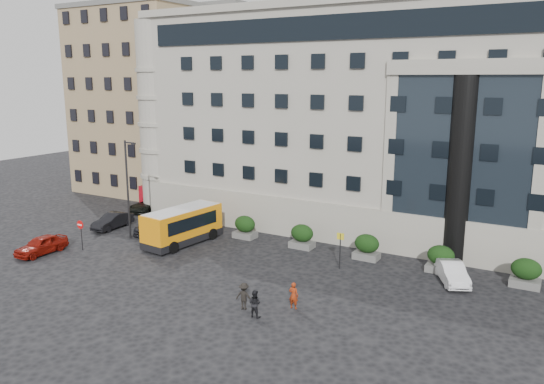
{
  "coord_description": "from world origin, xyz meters",
  "views": [
    {
      "loc": [
        18.61,
        -27.1,
        12.8
      ],
      "look_at": [
        0.62,
        4.18,
        5.0
      ],
      "focal_mm": 35.0,
      "sensor_mm": 36.0,
      "label": 1
    }
  ],
  "objects_px": {
    "parked_car_b": "(113,221)",
    "pedestrian_a": "(294,295)",
    "no_entry_sign": "(81,229)",
    "street_lamp": "(128,186)",
    "hedge_d": "(441,259)",
    "minibus": "(183,224)",
    "parked_car_c": "(155,224)",
    "white_taxi": "(452,272)",
    "hedge_c": "(367,247)",
    "hedge_b": "(302,236)",
    "parked_car_a": "(41,245)",
    "pedestrian_b": "(255,303)",
    "hedge_a": "(245,227)",
    "parked_car_d": "(148,205)",
    "red_truck": "(169,188)",
    "pedestrian_c": "(244,296)",
    "hedge_e": "(526,273)",
    "bus_stop_sign": "(340,244)"
  },
  "relations": [
    {
      "from": "hedge_e",
      "to": "hedge_a",
      "type": "bearing_deg",
      "value": 180.0
    },
    {
      "from": "pedestrian_c",
      "to": "hedge_b",
      "type": "bearing_deg",
      "value": -89.04
    },
    {
      "from": "parked_car_a",
      "to": "parked_car_d",
      "type": "bearing_deg",
      "value": 97.74
    },
    {
      "from": "hedge_a",
      "to": "no_entry_sign",
      "type": "xyz_separation_m",
      "value": [
        -9.0,
        -8.84,
        0.72
      ]
    },
    {
      "from": "hedge_e",
      "to": "white_taxi",
      "type": "height_order",
      "value": "hedge_e"
    },
    {
      "from": "street_lamp",
      "to": "white_taxi",
      "type": "distance_m",
      "value": 25.09
    },
    {
      "from": "hedge_e",
      "to": "pedestrian_b",
      "type": "height_order",
      "value": "hedge_e"
    },
    {
      "from": "hedge_e",
      "to": "parked_car_a",
      "type": "distance_m",
      "value": 33.54
    },
    {
      "from": "parked_car_a",
      "to": "pedestrian_a",
      "type": "height_order",
      "value": "pedestrian_a"
    },
    {
      "from": "red_truck",
      "to": "parked_car_b",
      "type": "distance_m",
      "value": 10.0
    },
    {
      "from": "parked_car_c",
      "to": "white_taxi",
      "type": "distance_m",
      "value": 24.18
    },
    {
      "from": "pedestrian_a",
      "to": "pedestrian_c",
      "type": "xyz_separation_m",
      "value": [
        -2.37,
        -1.48,
        -0.0
      ]
    },
    {
      "from": "hedge_e",
      "to": "red_truck",
      "type": "xyz_separation_m",
      "value": [
        -34.27,
        6.4,
        0.64
      ]
    },
    {
      "from": "hedge_d",
      "to": "minibus",
      "type": "distance_m",
      "value": 19.38
    },
    {
      "from": "parked_car_a",
      "to": "parked_car_d",
      "type": "height_order",
      "value": "parked_car_a"
    },
    {
      "from": "hedge_c",
      "to": "hedge_b",
      "type": "bearing_deg",
      "value": 180.0
    },
    {
      "from": "parked_car_b",
      "to": "parked_car_d",
      "type": "xyz_separation_m",
      "value": [
        -1.52,
        6.09,
        -0.04
      ]
    },
    {
      "from": "hedge_b",
      "to": "minibus",
      "type": "xyz_separation_m",
      "value": [
        -8.61,
        -3.72,
        0.63
      ]
    },
    {
      "from": "hedge_b",
      "to": "no_entry_sign",
      "type": "height_order",
      "value": "no_entry_sign"
    },
    {
      "from": "hedge_d",
      "to": "hedge_e",
      "type": "bearing_deg",
      "value": 0.0
    },
    {
      "from": "parked_car_d",
      "to": "pedestrian_a",
      "type": "distance_m",
      "value": 26.08
    },
    {
      "from": "hedge_b",
      "to": "street_lamp",
      "type": "distance_m",
      "value": 14.41
    },
    {
      "from": "hedge_c",
      "to": "parked_car_a",
      "type": "relative_size",
      "value": 0.46
    },
    {
      "from": "hedge_c",
      "to": "no_entry_sign",
      "type": "relative_size",
      "value": 0.79
    },
    {
      "from": "hedge_d",
      "to": "street_lamp",
      "type": "relative_size",
      "value": 0.23
    },
    {
      "from": "minibus",
      "to": "parked_car_b",
      "type": "xyz_separation_m",
      "value": [
        -8.07,
        0.36,
        -0.9
      ]
    },
    {
      "from": "hedge_a",
      "to": "pedestrian_c",
      "type": "bearing_deg",
      "value": -57.45
    },
    {
      "from": "parked_car_c",
      "to": "hedge_d",
      "type": "bearing_deg",
      "value": -3.62
    },
    {
      "from": "hedge_a",
      "to": "hedge_c",
      "type": "height_order",
      "value": "same"
    },
    {
      "from": "hedge_d",
      "to": "minibus",
      "type": "bearing_deg",
      "value": -168.94
    },
    {
      "from": "parked_car_d",
      "to": "no_entry_sign",
      "type": "bearing_deg",
      "value": -75.04
    },
    {
      "from": "hedge_a",
      "to": "bus_stop_sign",
      "type": "height_order",
      "value": "bus_stop_sign"
    },
    {
      "from": "hedge_a",
      "to": "pedestrian_c",
      "type": "distance_m",
      "value": 13.68
    },
    {
      "from": "parked_car_d",
      "to": "pedestrian_c",
      "type": "bearing_deg",
      "value": -39.12
    },
    {
      "from": "hedge_d",
      "to": "hedge_c",
      "type": "bearing_deg",
      "value": 180.0
    },
    {
      "from": "parked_car_c",
      "to": "pedestrian_c",
      "type": "distance_m",
      "value": 17.45
    },
    {
      "from": "parked_car_d",
      "to": "white_taxi",
      "type": "relative_size",
      "value": 1.11
    },
    {
      "from": "street_lamp",
      "to": "red_truck",
      "type": "height_order",
      "value": "street_lamp"
    },
    {
      "from": "minibus",
      "to": "hedge_b",
      "type": "bearing_deg",
      "value": 29.43
    },
    {
      "from": "street_lamp",
      "to": "minibus",
      "type": "xyz_separation_m",
      "value": [
        4.53,
        1.08,
        -2.81
      ]
    },
    {
      "from": "white_taxi",
      "to": "hedge_d",
      "type": "bearing_deg",
      "value": 98.0
    },
    {
      "from": "no_entry_sign",
      "to": "street_lamp",
      "type": "bearing_deg",
      "value": 75.28
    },
    {
      "from": "minibus",
      "to": "pedestrian_b",
      "type": "bearing_deg",
      "value": -29.17
    },
    {
      "from": "minibus",
      "to": "parked_car_c",
      "type": "bearing_deg",
      "value": 168.02
    },
    {
      "from": "no_entry_sign",
      "to": "pedestrian_b",
      "type": "xyz_separation_m",
      "value": [
        17.38,
        -3.21,
        -0.88
      ]
    },
    {
      "from": "red_truck",
      "to": "minibus",
      "type": "bearing_deg",
      "value": -40.94
    },
    {
      "from": "parked_car_c",
      "to": "parked_car_d",
      "type": "xyz_separation_m",
      "value": [
        -5.5,
        5.11,
        -0.05
      ]
    },
    {
      "from": "parked_car_b",
      "to": "pedestrian_a",
      "type": "height_order",
      "value": "pedestrian_a"
    },
    {
      "from": "hedge_b",
      "to": "hedge_d",
      "type": "bearing_deg",
      "value": 0.0
    },
    {
      "from": "parked_car_a",
      "to": "white_taxi",
      "type": "distance_m",
      "value": 29.13
    }
  ]
}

